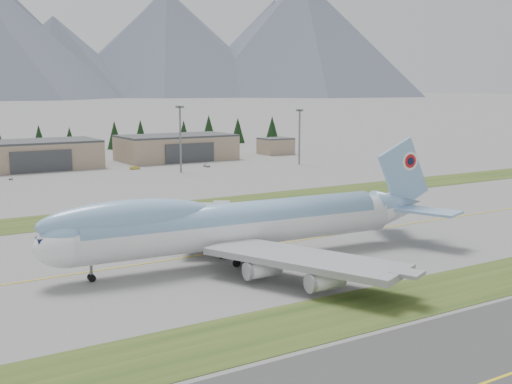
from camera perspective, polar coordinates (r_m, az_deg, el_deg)
ground at (r=128.31m, az=2.77°, el=-4.49°), size 7000.00×7000.00×0.00m
grass_strip_near at (r=100.50m, az=15.26°, el=-8.69°), size 400.00×14.00×0.08m
grass_strip_far at (r=166.53m, az=-6.02°, el=-1.36°), size 400.00×18.00×0.08m
taxiway_line_main at (r=128.31m, az=2.77°, el=-4.49°), size 400.00×0.40×0.02m
boeing_747_freighter at (r=112.75m, az=-1.65°, el=-2.83°), size 78.75×67.87×20.75m
hangar_center at (r=259.87m, az=-19.20°, el=3.15°), size 48.00×26.60×10.80m
hangar_right at (r=278.96m, az=-7.08°, el=3.97°), size 48.00×26.60×10.80m
control_shed at (r=301.69m, az=1.76°, el=4.11°), size 14.00×12.00×7.60m
floodlight_masts at (r=218.72m, az=-18.66°, el=5.01°), size 182.60×9.89×24.94m
service_vehicle_a at (r=231.65m, az=-20.96°, el=1.04°), size 1.93×3.38×1.08m
service_vehicle_b at (r=248.25m, az=-10.72°, el=1.99°), size 4.12×1.89×1.31m
service_vehicle_c at (r=252.71m, az=-4.40°, el=2.25°), size 1.70×3.92×1.12m
conifer_belt at (r=327.57m, az=-15.70°, el=4.72°), size 272.51×13.91×16.36m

